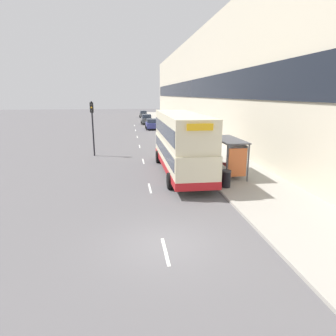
{
  "coord_description": "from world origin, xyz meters",
  "views": [
    {
      "loc": [
        -1.22,
        -10.39,
        5.59
      ],
      "look_at": [
        2.76,
        19.35,
        -1.81
      ],
      "focal_mm": 32.0,
      "sensor_mm": 36.0,
      "label": 1
    }
  ],
  "objects_px": {
    "car_2": "(152,124)",
    "traffic_light_far_kerb": "(92,120)",
    "pedestrian_at_shelter": "(229,150)",
    "bus_shelter": "(232,150)",
    "double_decker_bus_near": "(181,142)",
    "pedestrian_1": "(242,163)",
    "litter_bin": "(226,179)",
    "car_1": "(143,114)",
    "car_0": "(146,119)"
  },
  "relations": [
    {
      "from": "double_decker_bus_near",
      "to": "traffic_light_far_kerb",
      "type": "height_order",
      "value": "traffic_light_far_kerb"
    },
    {
      "from": "pedestrian_at_shelter",
      "to": "traffic_light_far_kerb",
      "type": "relative_size",
      "value": 0.34
    },
    {
      "from": "double_decker_bus_near",
      "to": "pedestrian_1",
      "type": "relative_size",
      "value": 6.51
    },
    {
      "from": "car_2",
      "to": "pedestrian_at_shelter",
      "type": "distance_m",
      "value": 25.86
    },
    {
      "from": "car_2",
      "to": "car_0",
      "type": "bearing_deg",
      "value": 92.02
    },
    {
      "from": "bus_shelter",
      "to": "pedestrian_at_shelter",
      "type": "distance_m",
      "value": 4.79
    },
    {
      "from": "litter_bin",
      "to": "car_1",
      "type": "bearing_deg",
      "value": 91.83
    },
    {
      "from": "car_0",
      "to": "car_1",
      "type": "distance_m",
      "value": 16.6
    },
    {
      "from": "pedestrian_1",
      "to": "car_0",
      "type": "bearing_deg",
      "value": 95.95
    },
    {
      "from": "car_1",
      "to": "litter_bin",
      "type": "xyz_separation_m",
      "value": [
        1.86,
        -58.34,
        -0.16
      ]
    },
    {
      "from": "pedestrian_at_shelter",
      "to": "pedestrian_1",
      "type": "relative_size",
      "value": 1.0
    },
    {
      "from": "litter_bin",
      "to": "pedestrian_1",
      "type": "bearing_deg",
      "value": 52.54
    },
    {
      "from": "bus_shelter",
      "to": "car_0",
      "type": "xyz_separation_m",
      "value": [
        -3.37,
        39.07,
        -0.97
      ]
    },
    {
      "from": "car_0",
      "to": "litter_bin",
      "type": "relative_size",
      "value": 4.13
    },
    {
      "from": "car_0",
      "to": "pedestrian_1",
      "type": "xyz_separation_m",
      "value": [
        4.08,
        -39.22,
        0.11
      ]
    },
    {
      "from": "car_1",
      "to": "car_2",
      "type": "distance_m",
      "value": 25.7
    },
    {
      "from": "car_2",
      "to": "pedestrian_1",
      "type": "bearing_deg",
      "value": -82.88
    },
    {
      "from": "car_2",
      "to": "traffic_light_far_kerb",
      "type": "xyz_separation_m",
      "value": [
        -7.12,
        -21.17,
        2.51
      ]
    },
    {
      "from": "litter_bin",
      "to": "traffic_light_far_kerb",
      "type": "relative_size",
      "value": 0.21
    },
    {
      "from": "car_1",
      "to": "pedestrian_at_shelter",
      "type": "height_order",
      "value": "pedestrian_at_shelter"
    },
    {
      "from": "bus_shelter",
      "to": "double_decker_bus_near",
      "type": "distance_m",
      "value": 3.58
    },
    {
      "from": "car_1",
      "to": "pedestrian_1",
      "type": "distance_m",
      "value": 55.94
    },
    {
      "from": "pedestrian_1",
      "to": "traffic_light_far_kerb",
      "type": "height_order",
      "value": "traffic_light_far_kerb"
    },
    {
      "from": "car_1",
      "to": "pedestrian_at_shelter",
      "type": "relative_size",
      "value": 2.27
    },
    {
      "from": "double_decker_bus_near",
      "to": "car_1",
      "type": "relative_size",
      "value": 2.88
    },
    {
      "from": "bus_shelter",
      "to": "pedestrian_1",
      "type": "distance_m",
      "value": 1.12
    },
    {
      "from": "pedestrian_at_shelter",
      "to": "traffic_light_far_kerb",
      "type": "xyz_separation_m",
      "value": [
        -11.58,
        4.3,
        2.33
      ]
    },
    {
      "from": "bus_shelter",
      "to": "car_2",
      "type": "height_order",
      "value": "bus_shelter"
    },
    {
      "from": "pedestrian_1",
      "to": "car_1",
      "type": "bearing_deg",
      "value": 93.89
    },
    {
      "from": "pedestrian_at_shelter",
      "to": "traffic_light_far_kerb",
      "type": "bearing_deg",
      "value": 159.64
    },
    {
      "from": "traffic_light_far_kerb",
      "to": "pedestrian_at_shelter",
      "type": "bearing_deg",
      "value": -20.36
    },
    {
      "from": "pedestrian_at_shelter",
      "to": "pedestrian_1",
      "type": "xyz_separation_m",
      "value": [
        -0.7,
        -4.64,
        0.0
      ]
    },
    {
      "from": "car_1",
      "to": "car_0",
      "type": "bearing_deg",
      "value": -90.99
    },
    {
      "from": "pedestrian_at_shelter",
      "to": "pedestrian_1",
      "type": "height_order",
      "value": "pedestrian_1"
    },
    {
      "from": "pedestrian_at_shelter",
      "to": "litter_bin",
      "type": "height_order",
      "value": "pedestrian_at_shelter"
    },
    {
      "from": "double_decker_bus_near",
      "to": "litter_bin",
      "type": "xyz_separation_m",
      "value": [
        2.08,
        -4.02,
        -1.62
      ]
    },
    {
      "from": "car_1",
      "to": "pedestrian_1",
      "type": "xyz_separation_m",
      "value": [
        3.8,
        -55.81,
        0.19
      ]
    },
    {
      "from": "litter_bin",
      "to": "car_2",
      "type": "bearing_deg",
      "value": 93.2
    },
    {
      "from": "traffic_light_far_kerb",
      "to": "double_decker_bus_near",
      "type": "bearing_deg",
      "value": -47.29
    },
    {
      "from": "bus_shelter",
      "to": "traffic_light_far_kerb",
      "type": "xyz_separation_m",
      "value": [
        -10.17,
        8.79,
        1.48
      ]
    },
    {
      "from": "car_2",
      "to": "pedestrian_1",
      "type": "xyz_separation_m",
      "value": [
        3.76,
        -30.11,
        0.18
      ]
    },
    {
      "from": "pedestrian_at_shelter",
      "to": "pedestrian_1",
      "type": "bearing_deg",
      "value": -98.56
    },
    {
      "from": "car_0",
      "to": "double_decker_bus_near",
      "type": "bearing_deg",
      "value": -89.89
    },
    {
      "from": "double_decker_bus_near",
      "to": "pedestrian_1",
      "type": "xyz_separation_m",
      "value": [
        4.01,
        -1.49,
        -1.26
      ]
    },
    {
      "from": "pedestrian_1",
      "to": "car_2",
      "type": "bearing_deg",
      "value": 97.12
    },
    {
      "from": "car_0",
      "to": "litter_bin",
      "type": "xyz_separation_m",
      "value": [
        2.15,
        -41.74,
        -0.24
      ]
    },
    {
      "from": "double_decker_bus_near",
      "to": "car_1",
      "type": "xyz_separation_m",
      "value": [
        0.21,
        54.32,
        -1.46
      ]
    },
    {
      "from": "bus_shelter",
      "to": "double_decker_bus_near",
      "type": "xyz_separation_m",
      "value": [
        -3.3,
        1.34,
        0.41
      ]
    },
    {
      "from": "double_decker_bus_near",
      "to": "car_2",
      "type": "distance_m",
      "value": 28.66
    },
    {
      "from": "car_0",
      "to": "car_2",
      "type": "relative_size",
      "value": 1.05
    }
  ]
}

